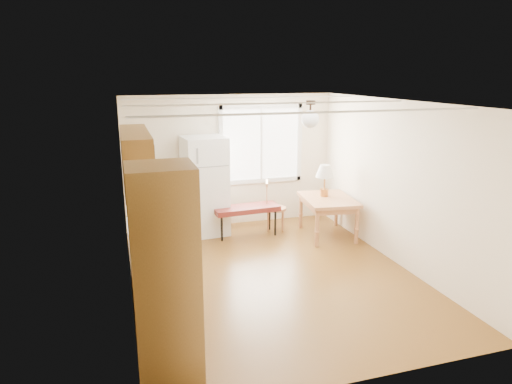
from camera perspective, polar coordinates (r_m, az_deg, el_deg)
name	(u,v)px	position (r m, az deg, el deg)	size (l,w,h in m)	color
room_shell	(273,193)	(6.39, 2.19, -0.11)	(4.60, 5.60, 2.62)	#553311
kitchen_run	(154,250)	(5.59, -12.63, -7.07)	(0.65, 3.40, 2.20)	brown
window_unit	(261,144)	(8.81, 0.65, 5.99)	(1.64, 0.05, 1.51)	white
pendant_light	(310,118)	(6.83, 6.78, 9.17)	(0.26, 0.26, 0.40)	black
refrigerator	(205,186)	(8.32, -6.42, 0.77)	(0.79, 0.79, 1.79)	white
bench	(246,210)	(8.24, -1.21, -2.21)	(1.21, 0.52, 0.55)	#5C1915
dining_table	(328,203)	(8.29, 8.99, -1.41)	(0.97, 1.23, 0.71)	#AB6C42
chair	(271,203)	(8.53, 1.88, -1.37)	(0.45, 0.44, 0.92)	#AB6C42
table_lamp	(325,174)	(8.28, 8.60, 2.29)	(0.33, 0.33, 0.58)	#B47939
coffee_maker	(157,255)	(4.96, -12.22, -7.66)	(0.20, 0.24, 0.33)	black
kettle	(145,237)	(5.61, -13.74, -5.49)	(0.11, 0.11, 0.21)	red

